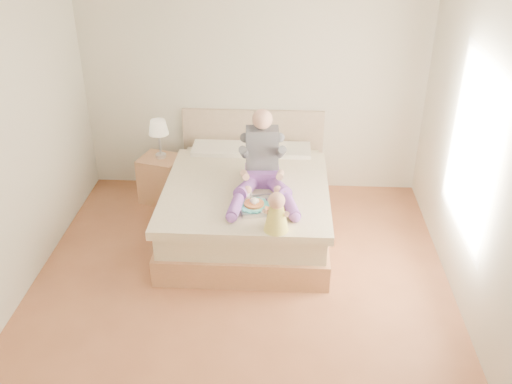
# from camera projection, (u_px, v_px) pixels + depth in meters

# --- Properties ---
(room) EXTENTS (4.02, 4.22, 2.71)m
(room) POSITION_uv_depth(u_px,v_px,m) (248.00, 141.00, 4.69)
(room) COLOR brown
(room) RESTS_ON ground
(bed) EXTENTS (1.70, 2.18, 1.00)m
(bed) POSITION_uv_depth(u_px,v_px,m) (248.00, 202.00, 6.21)
(bed) COLOR #A7744E
(bed) RESTS_ON ground
(nightstand) EXTENTS (0.54, 0.51, 0.55)m
(nightstand) POSITION_uv_depth(u_px,v_px,m) (162.00, 179.00, 6.77)
(nightstand) COLOR #A7744E
(nightstand) RESTS_ON ground
(lamp) EXTENTS (0.23, 0.23, 0.46)m
(lamp) POSITION_uv_depth(u_px,v_px,m) (158.00, 129.00, 6.49)
(lamp) COLOR silver
(lamp) RESTS_ON nightstand
(adult) EXTENTS (0.70, 1.01, 0.83)m
(adult) POSITION_uv_depth(u_px,v_px,m) (262.00, 167.00, 5.75)
(adult) COLOR #6F3E9C
(adult) RESTS_ON bed
(tray) EXTENTS (0.56, 0.48, 0.14)m
(tray) POSITION_uv_depth(u_px,v_px,m) (264.00, 203.00, 5.53)
(tray) COLOR silver
(tray) RESTS_ON bed
(baby) EXTENTS (0.25, 0.34, 0.38)m
(baby) POSITION_uv_depth(u_px,v_px,m) (277.00, 215.00, 5.11)
(baby) COLOR #DCD445
(baby) RESTS_ON bed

